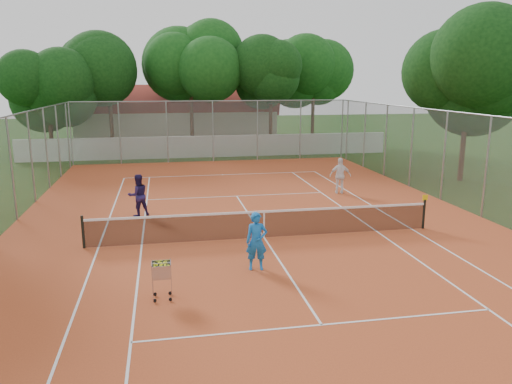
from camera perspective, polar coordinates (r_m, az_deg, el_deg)
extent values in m
plane|color=#183A10|center=(17.25, 0.92, -5.29)|extent=(120.00, 120.00, 0.00)
cube|color=#B84B23|center=(17.25, 0.92, -5.26)|extent=(18.00, 34.00, 0.02)
cube|color=white|center=(17.24, 0.92, -5.22)|extent=(10.98, 23.78, 0.01)
cube|color=black|center=(17.10, 0.93, -3.67)|extent=(11.88, 0.10, 0.98)
cube|color=slate|center=(16.74, 0.95, 1.23)|extent=(18.00, 34.00, 4.00)
cube|color=white|center=(35.53, -5.23, 5.21)|extent=(26.00, 0.30, 1.50)
cube|color=beige|center=(45.21, -9.05, 8.54)|extent=(16.40, 9.00, 4.40)
cube|color=black|center=(38.22, -5.80, 12.11)|extent=(29.00, 19.00, 10.00)
imported|color=blue|center=(14.19, 0.06, -5.65)|extent=(0.65, 0.46, 1.68)
imported|color=#21194B|center=(20.31, -13.32, -0.36)|extent=(0.99, 0.88, 1.68)
imported|color=white|center=(24.07, 9.61, 1.85)|extent=(1.08, 0.68, 1.72)
cube|color=#B6B7BD|center=(12.65, -10.71, -9.79)|extent=(0.60, 0.60, 1.02)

